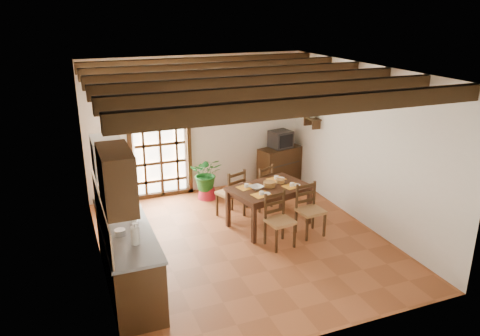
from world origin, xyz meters
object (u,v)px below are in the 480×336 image
dining_table (269,192)px  crt_tv (281,139)px  kitchen_counter (127,255)px  chair_far_right (260,194)px  chair_near_left (279,230)px  sideboard (280,165)px  chair_near_right (310,219)px  chair_far_left (231,202)px  potted_plant (207,171)px  pendant_lamp (268,109)px

dining_table → crt_tv: size_ratio=3.07×
kitchen_counter → chair_far_right: bearing=32.5°
kitchen_counter → chair_near_left: kitchen_counter is taller
chair_near_left → sideboard: chair_near_left is taller
chair_near_right → chair_far_left: chair_far_left is taller
sideboard → chair_far_left: bearing=-157.4°
chair_far_left → sideboard: 2.02m
chair_far_right → chair_far_left: bearing=-9.8°
chair_far_left → potted_plant: size_ratio=0.51×
chair_near_left → chair_near_right: 0.67m
dining_table → chair_near_left: size_ratio=1.71×
crt_tv → potted_plant: 1.81m
chair_far_right → potted_plant: bearing=-69.8°
chair_near_left → potted_plant: (-0.48, 2.32, 0.29)m
dining_table → chair_far_left: bearing=116.0°
dining_table → chair_near_right: 0.84m
chair_near_left → dining_table: bearing=69.9°
kitchen_counter → potted_plant: (1.97, 2.59, 0.10)m
chair_far_left → pendant_lamp: (0.49, -0.48, 1.79)m
chair_far_left → potted_plant: 1.04m
crt_tv → pendant_lamp: size_ratio=0.58×
chair_far_left → crt_tv: 2.13m
potted_plant → pendant_lamp: pendant_lamp is taller
chair_near_left → pendant_lamp: (0.16, 0.85, 1.80)m
kitchen_counter → dining_table: (2.61, 1.01, 0.16)m
chair_near_right → dining_table: bearing=125.1°
pendant_lamp → chair_near_left: bearing=-100.6°
chair_near_left → chair_far_right: (0.32, 1.49, -0.00)m
crt_tv → pendant_lamp: bearing=-134.4°
chair_far_left → pendant_lamp: bearing=114.8°
dining_table → chair_far_left: size_ratio=1.64×
kitchen_counter → crt_tv: bearing=37.2°
pendant_lamp → chair_far_left: bearing=135.3°
chair_near_right → crt_tv: bearing=70.5°
chair_near_right → sideboard: (0.61, 2.39, 0.12)m
sideboard → pendant_lamp: bearing=-137.9°
crt_tv → chair_far_right: bearing=-143.2°
chair_far_left → sideboard: (1.60, 1.23, 0.11)m
dining_table → pendant_lamp: pendant_lamp is taller
chair_near_left → sideboard: 2.86m
crt_tv → kitchen_counter: bearing=-154.2°
kitchen_counter → chair_far_right: 3.29m
sideboard → pendant_lamp: size_ratio=1.12×
crt_tv → pendant_lamp: (-1.11, -1.70, 1.08)m
dining_table → chair_near_right: (0.49, -0.58, -0.36)m
dining_table → sideboard: sideboard is taller
chair_far_right → crt_tv: 1.59m
chair_far_left → potted_plant: bearing=-102.1°
kitchen_counter → potted_plant: size_ratio=1.24×
chair_far_left → chair_far_right: (0.65, 0.16, -0.01)m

